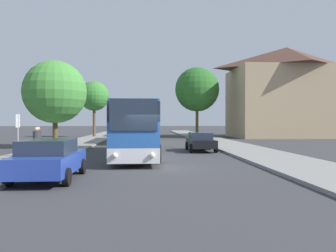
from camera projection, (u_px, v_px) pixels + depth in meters
The scene contains 15 objects.
ground_plane at pixel (155, 168), 15.41m from camera, with size 300.00×300.00×0.00m, color #38383A.
sidewalk_left at pixel (2, 168), 14.96m from camera, with size 4.00×120.00×0.15m, color gray.
sidewalk_right at pixel (299, 165), 15.87m from camera, with size 4.00×120.00×0.15m, color gray.
building_right_background at pixel (287, 92), 46.09m from camera, with size 15.00×10.25×12.65m.
bus_front at pixel (137, 129), 20.57m from camera, with size 2.77×11.90×3.24m.
bus_middle at pixel (140, 125), 34.76m from camera, with size 3.08×11.41×3.45m.
bus_rear at pixel (141, 124), 48.89m from camera, with size 2.90×10.65×3.44m.
parked_car_left_curb at pixel (49, 159), 12.26m from camera, with size 2.14×4.27×1.52m.
parked_car_right_near at pixel (201, 141), 24.25m from camera, with size 1.96×4.06×1.38m.
bus_stop_sign at pixel (18, 133), 14.94m from camera, with size 0.08×0.45×2.42m.
pedestrian_waiting_far at pixel (38, 142), 18.83m from camera, with size 0.36×0.36×1.74m.
pedestrian_walking_back at pixel (36, 143), 17.54m from camera, with size 0.36×0.36×1.74m.
tree_left_near at pixel (55, 92), 27.02m from camera, with size 5.18×5.18×7.07m.
tree_left_far at pixel (94, 96), 45.33m from camera, with size 4.11×4.11×7.65m.
tree_right_near at pixel (197, 90), 44.86m from camera, with size 6.04×6.04×9.47m.
Camera 1 is at (-0.36, -15.40, 2.18)m, focal length 35.00 mm.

